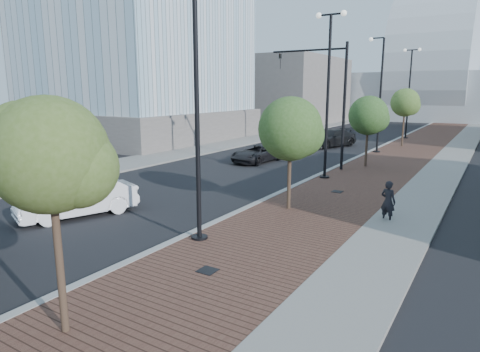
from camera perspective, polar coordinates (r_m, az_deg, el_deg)
The scene contains 22 objects.
sidewalk at distance 41.56m, azimuth 23.98°, elevation 3.63°, with size 7.00×140.00×0.12m, color #4C2D23.
concrete_strip at distance 41.29m, azimuth 27.69°, elevation 3.27°, with size 2.40×140.00×0.13m, color slate.
curb at distance 42.16m, azimuth 19.27°, elevation 4.10°, with size 0.30×140.00×0.14m, color gray.
west_sidewalk at distance 46.69m, azimuth 3.49°, elevation 5.39°, with size 4.00×140.00×0.12m, color slate.
white_sedan at distance 18.46m, azimuth -21.26°, elevation -2.78°, with size 1.65×4.72×1.55m, color white.
dark_car_mid at distance 30.26m, azimuth 2.28°, elevation 3.09°, with size 2.09×4.53×1.26m, color black.
dark_car_far at distance 39.43m, azimuth 12.27°, elevation 5.06°, with size 2.22×5.46×1.58m, color black.
pedestrian at distance 17.40m, azimuth 19.50°, elevation -3.31°, with size 0.61×0.40×1.67m, color black.
streetlight_1 at distance 13.82m, azimuth -6.25°, elevation 8.34°, with size 1.44×0.56×9.21m.
streetlight_2 at distance 24.37m, azimuth 11.86°, elevation 10.69°, with size 1.72×0.56×9.28m.
streetlight_3 at distance 35.91m, azimuth 18.35°, elevation 9.81°, with size 1.44×0.56×9.21m.
streetlight_4 at distance 47.63m, azimuth 22.00°, elevation 10.44°, with size 1.72×0.56×9.28m.
traffic_mast at distance 27.49m, azimuth 12.27°, elevation 11.09°, with size 5.09×0.20×8.00m.
tree_0 at distance 8.90m, azimuth -24.20°, elevation 2.51°, with size 2.37×2.31×5.04m.
tree_1 at distance 17.58m, azimuth 7.04°, elevation 6.35°, with size 2.67×2.67×4.87m.
tree_2 at distance 28.90m, azimuth 17.18°, elevation 7.86°, with size 2.58×2.57×4.77m.
tree_3 at distance 40.59m, azimuth 21.63°, elevation 9.27°, with size 2.53×2.50×5.28m.
tower_podium at distance 46.71m, azimuth -13.39°, elevation 6.87°, with size 19.00×19.00×3.00m, color #605A56.
convention_center at distance 86.59m, azimuth 24.97°, elevation 11.16°, with size 50.00×30.00×50.00m.
commercial_block_nw at distance 67.42m, azimuth 6.43°, elevation 11.46°, with size 14.00×20.00×10.00m, color slate.
utility_cover_1 at distance 12.12m, azimuth -4.43°, elevation -12.70°, with size 0.50×0.50×0.02m, color black.
utility_cover_2 at distance 21.53m, azimuth 13.09°, elevation -2.08°, with size 0.50×0.50×0.02m, color black.
Camera 1 is at (8.97, -0.88, 5.12)m, focal length 31.34 mm.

